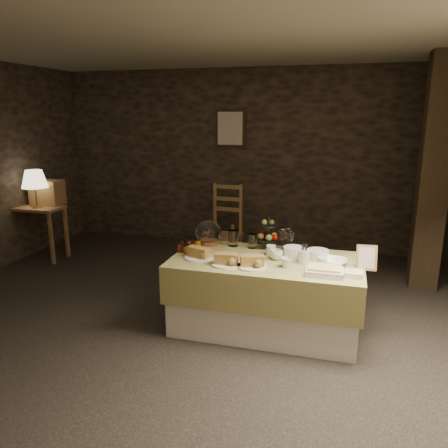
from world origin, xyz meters
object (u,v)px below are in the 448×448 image
(chair, at_px, (225,223))
(fruit_stand, at_px, (268,236))
(table_lamp, at_px, (34,179))
(console_table, at_px, (38,216))
(buffet_table, at_px, (266,289))
(timber_column, at_px, (433,175))
(wine_rack, at_px, (47,192))

(chair, bearing_deg, fruit_stand, -59.05)
(table_lamp, distance_m, fruit_stand, 3.38)
(table_lamp, distance_m, chair, 2.63)
(console_table, bearing_deg, buffet_table, -19.23)
(chair, distance_m, fruit_stand, 2.05)
(buffet_table, relative_size, console_table, 2.34)
(buffet_table, xyz_separation_m, timber_column, (1.57, 1.50, 0.91))
(table_lamp, bearing_deg, console_table, 135.00)
(console_table, distance_m, table_lamp, 0.52)
(wine_rack, relative_size, fruit_stand, 1.32)
(table_lamp, xyz_separation_m, wine_rack, (-0.00, 0.23, -0.21))
(chair, bearing_deg, timber_column, -10.47)
(buffet_table, bearing_deg, fruit_stand, 97.80)
(timber_column, bearing_deg, console_table, -176.22)
(chair, relative_size, fruit_stand, 2.41)
(timber_column, bearing_deg, fruit_stand, -144.39)
(fruit_stand, bearing_deg, buffet_table, -82.20)
(console_table, xyz_separation_m, table_lamp, (0.05, -0.05, 0.51))
(table_lamp, relative_size, chair, 0.66)
(chair, bearing_deg, wine_rack, -158.29)
(timber_column, relative_size, fruit_stand, 8.17)
(buffet_table, relative_size, table_lamp, 3.38)
(chair, xyz_separation_m, fruit_stand, (0.93, -1.79, 0.37))
(timber_column, height_order, fruit_stand, timber_column)
(table_lamp, distance_m, timber_column, 4.91)
(wine_rack, xyz_separation_m, chair, (2.34, 0.78, -0.47))
(console_table, bearing_deg, fruit_stand, -14.08)
(buffet_table, bearing_deg, table_lamp, 161.27)
(buffet_table, bearing_deg, wine_rack, 157.79)
(wine_rack, distance_m, fruit_stand, 3.43)
(console_table, xyz_separation_m, fruit_stand, (3.32, -0.83, 0.20))
(buffet_table, height_order, wine_rack, wine_rack)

